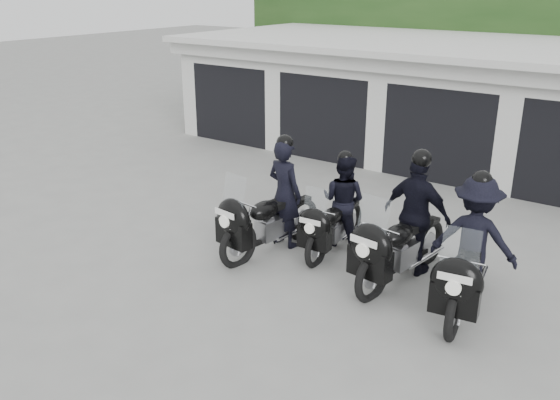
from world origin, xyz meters
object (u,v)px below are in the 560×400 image
Objects in this scene: police_bike_d at (471,249)px; police_bike_c at (409,224)px; police_bike_a at (272,206)px; police_bike_b at (339,208)px.

police_bike_c is at bearing 156.76° from police_bike_d.
police_bike_d is (1.08, -0.28, -0.03)m from police_bike_c.
police_bike_c is at bearing 18.81° from police_bike_a.
police_bike_b is 1.49m from police_bike_c.
police_bike_a is at bearing -161.58° from police_bike_c.
police_bike_a is 2.38m from police_bike_c.
police_bike_b is at bearing 175.65° from police_bike_c.
police_bike_a is 1.16× the size of police_bike_b.
police_bike_b is (0.89, 0.75, -0.07)m from police_bike_a.
police_bike_a is 1.17m from police_bike_b.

